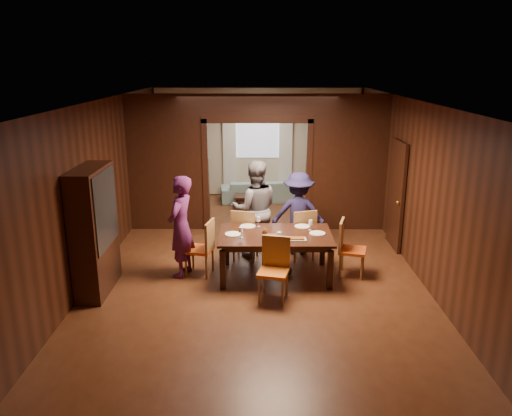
{
  "coord_description": "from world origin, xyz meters",
  "views": [
    {
      "loc": [
        0.03,
        -8.83,
        3.53
      ],
      "look_at": [
        -0.02,
        -0.4,
        1.05
      ],
      "focal_mm": 35.0,
      "sensor_mm": 36.0,
      "label": 1
    }
  ],
  "objects_px": {
    "person_purple": "(181,227)",
    "chair_right": "(353,248)",
    "chair_left": "(199,248)",
    "person_grey": "(255,209)",
    "coffee_table": "(251,203)",
    "chair_near": "(273,270)",
    "chair_far_l": "(246,233)",
    "sofa": "(258,191)",
    "hutch": "(94,231)",
    "dining_table": "(275,255)",
    "chair_far_r": "(301,233)",
    "person_navy": "(298,213)"
  },
  "relations": [
    {
      "from": "person_grey",
      "to": "chair_left",
      "type": "relative_size",
      "value": 1.88
    },
    {
      "from": "dining_table",
      "to": "chair_right",
      "type": "distance_m",
      "value": 1.32
    },
    {
      "from": "sofa",
      "to": "dining_table",
      "type": "height_order",
      "value": "dining_table"
    },
    {
      "from": "chair_near",
      "to": "hutch",
      "type": "relative_size",
      "value": 0.48
    },
    {
      "from": "dining_table",
      "to": "chair_far_l",
      "type": "xyz_separation_m",
      "value": [
        -0.53,
        0.81,
        0.1
      ]
    },
    {
      "from": "chair_left",
      "to": "hutch",
      "type": "relative_size",
      "value": 0.48
    },
    {
      "from": "person_purple",
      "to": "hutch",
      "type": "height_order",
      "value": "hutch"
    },
    {
      "from": "chair_right",
      "to": "hutch",
      "type": "distance_m",
      "value": 4.23
    },
    {
      "from": "sofa",
      "to": "coffee_table",
      "type": "bearing_deg",
      "value": 73.8
    },
    {
      "from": "chair_right",
      "to": "coffee_table",
      "type": "bearing_deg",
      "value": 40.46
    },
    {
      "from": "person_purple",
      "to": "chair_right",
      "type": "distance_m",
      "value": 2.93
    },
    {
      "from": "sofa",
      "to": "chair_far_r",
      "type": "xyz_separation_m",
      "value": [
        0.8,
        -3.99,
        0.21
      ]
    },
    {
      "from": "person_navy",
      "to": "chair_far_l",
      "type": "distance_m",
      "value": 1.07
    },
    {
      "from": "chair_far_r",
      "to": "chair_near",
      "type": "height_order",
      "value": "same"
    },
    {
      "from": "person_purple",
      "to": "person_grey",
      "type": "xyz_separation_m",
      "value": [
        1.23,
        0.9,
        0.04
      ]
    },
    {
      "from": "coffee_table",
      "to": "chair_far_r",
      "type": "distance_m",
      "value": 3.21
    },
    {
      "from": "person_grey",
      "to": "hutch",
      "type": "bearing_deg",
      "value": 24.55
    },
    {
      "from": "person_grey",
      "to": "chair_left",
      "type": "xyz_separation_m",
      "value": [
        -0.95,
        -0.86,
        -0.43
      ]
    },
    {
      "from": "chair_left",
      "to": "chair_near",
      "type": "bearing_deg",
      "value": 64.56
    },
    {
      "from": "person_purple",
      "to": "chair_near",
      "type": "distance_m",
      "value": 1.83
    },
    {
      "from": "coffee_table",
      "to": "chair_left",
      "type": "relative_size",
      "value": 0.82
    },
    {
      "from": "hutch",
      "to": "chair_far_r",
      "type": "bearing_deg",
      "value": 22.16
    },
    {
      "from": "person_grey",
      "to": "coffee_table",
      "type": "xyz_separation_m",
      "value": [
        -0.12,
        2.92,
        -0.71
      ]
    },
    {
      "from": "hutch",
      "to": "chair_left",
      "type": "bearing_deg",
      "value": 21.89
    },
    {
      "from": "person_grey",
      "to": "chair_far_r",
      "type": "relative_size",
      "value": 1.88
    },
    {
      "from": "sofa",
      "to": "hutch",
      "type": "distance_m",
      "value": 5.96
    },
    {
      "from": "dining_table",
      "to": "chair_far_l",
      "type": "bearing_deg",
      "value": 122.94
    },
    {
      "from": "chair_right",
      "to": "chair_left",
      "type": "bearing_deg",
      "value": 104.73
    },
    {
      "from": "coffee_table",
      "to": "chair_right",
      "type": "bearing_deg",
      "value": -64.88
    },
    {
      "from": "person_purple",
      "to": "chair_left",
      "type": "bearing_deg",
      "value": 111.95
    },
    {
      "from": "chair_left",
      "to": "sofa",
      "type": "bearing_deg",
      "value": -179.75
    },
    {
      "from": "sofa",
      "to": "chair_left",
      "type": "height_order",
      "value": "chair_left"
    },
    {
      "from": "sofa",
      "to": "chair_far_r",
      "type": "bearing_deg",
      "value": 95.34
    },
    {
      "from": "coffee_table",
      "to": "chair_near",
      "type": "height_order",
      "value": "chair_near"
    },
    {
      "from": "dining_table",
      "to": "coffee_table",
      "type": "xyz_separation_m",
      "value": [
        -0.48,
        3.86,
        -0.18
      ]
    },
    {
      "from": "chair_near",
      "to": "chair_far_l",
      "type": "bearing_deg",
      "value": 118.36
    },
    {
      "from": "chair_near",
      "to": "dining_table",
      "type": "bearing_deg",
      "value": 99.02
    },
    {
      "from": "person_grey",
      "to": "chair_far_r",
      "type": "xyz_separation_m",
      "value": [
        0.85,
        -0.12,
        -0.43
      ]
    },
    {
      "from": "person_navy",
      "to": "chair_far_l",
      "type": "relative_size",
      "value": 1.63
    },
    {
      "from": "chair_left",
      "to": "chair_near",
      "type": "relative_size",
      "value": 1.0
    },
    {
      "from": "coffee_table",
      "to": "chair_far_r",
      "type": "xyz_separation_m",
      "value": [
        0.97,
        -3.05,
        0.28
      ]
    },
    {
      "from": "chair_left",
      "to": "person_grey",
      "type": "bearing_deg",
      "value": 144.49
    },
    {
      "from": "chair_far_r",
      "to": "hutch",
      "type": "xyz_separation_m",
      "value": [
        -3.34,
        -1.36,
        0.52
      ]
    },
    {
      "from": "person_grey",
      "to": "coffee_table",
      "type": "bearing_deg",
      "value": -93.84
    },
    {
      "from": "coffee_table",
      "to": "person_purple",
      "type": "bearing_deg",
      "value": -106.24
    },
    {
      "from": "dining_table",
      "to": "chair_left",
      "type": "xyz_separation_m",
      "value": [
        -1.3,
        0.08,
        0.1
      ]
    },
    {
      "from": "person_grey",
      "to": "chair_left",
      "type": "height_order",
      "value": "person_grey"
    },
    {
      "from": "chair_far_l",
      "to": "person_grey",
      "type": "bearing_deg",
      "value": -130.82
    },
    {
      "from": "person_navy",
      "to": "chair_left",
      "type": "xyz_separation_m",
      "value": [
        -1.76,
        -1.02,
        -0.3
      ]
    },
    {
      "from": "person_navy",
      "to": "chair_right",
      "type": "height_order",
      "value": "person_navy"
    }
  ]
}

